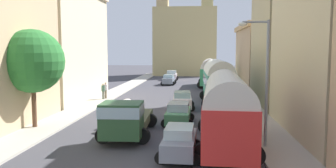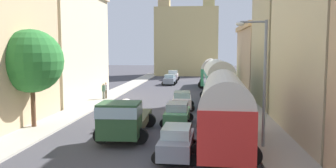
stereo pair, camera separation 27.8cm
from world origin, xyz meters
name	(u,v)px [view 2 (the right image)]	position (x,y,z in m)	size (l,w,h in m)	color
ground_plane	(173,96)	(0.00, 27.00, 0.00)	(154.00, 154.00, 0.00)	#3F3E44
sidewalk_left	(111,95)	(-7.25, 27.00, 0.07)	(2.50, 70.00, 0.14)	#AEA99D
sidewalk_right	(238,97)	(7.25, 27.00, 0.07)	(2.50, 70.00, 0.14)	#AEA598
building_left_2	(62,43)	(-11.43, 23.70, 5.97)	(6.44, 14.22, 11.87)	beige
building_right_1	(334,24)	(10.97, 10.13, 6.73)	(5.44, 11.90, 13.39)	beige
building_right_2	(283,38)	(10.70, 21.65, 6.30)	(4.40, 9.65, 12.61)	tan
building_right_3	(264,57)	(11.31, 34.26, 4.26)	(6.18, 14.49, 8.47)	tan
distant_church	(186,38)	(0.00, 59.28, 7.66)	(12.69, 6.46, 22.11)	tan
parked_bus_0	(224,107)	(4.45, 7.09, 2.19)	(3.51, 9.33, 3.97)	red
parked_bus_1	(218,80)	(4.79, 21.71, 2.36)	(3.52, 9.05, 4.27)	#378970
parked_bus_2	(210,72)	(4.44, 37.64, 2.14)	(3.50, 8.56, 3.91)	#399E68
cargo_truck_0	(125,117)	(-1.32, 8.53, 1.24)	(3.25, 7.08, 2.36)	#2A4F2D
car_0	(170,80)	(-1.60, 39.75, 0.78)	(2.23, 3.72, 1.54)	slate
car_1	(173,75)	(-1.79, 47.86, 0.83)	(2.38, 3.87, 1.68)	silver
car_2	(177,142)	(2.05, 5.15, 0.78)	(2.18, 3.72, 1.54)	gray
car_3	(177,113)	(1.55, 12.52, 0.77)	(2.23, 3.82, 1.54)	#4A905B
car_4	(182,100)	(1.51, 18.71, 0.79)	(2.30, 3.71, 1.58)	white
pedestrian_0	(106,90)	(-6.82, 23.68, 1.06)	(0.39, 0.39, 1.85)	#756450
pedestrian_1	(103,91)	(-6.92, 23.14, 1.01)	(0.52, 0.52, 1.78)	slate
streetlamp_near	(261,74)	(6.30, 6.99, 4.00)	(1.63, 0.28, 6.76)	gray
roadside_tree_1	(31,61)	(-7.90, 10.29, 4.50)	(4.18, 4.18, 6.59)	brown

